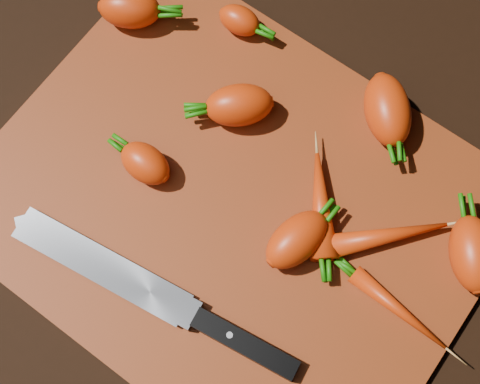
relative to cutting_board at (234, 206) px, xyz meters
The scene contains 13 objects.
ground 0.01m from the cutting_board, ahead, with size 2.00×2.00×0.01m, color black.
cutting_board is the anchor object (origin of this frame).
carrot_0 0.25m from the cutting_board, 153.80° to the left, with size 0.07×0.04×0.04m, color red.
carrot_1 0.10m from the cutting_board, 167.11° to the right, with size 0.06×0.04×0.04m, color red.
carrot_2 0.19m from the cutting_board, 67.01° to the left, with size 0.08×0.05×0.05m, color red.
carrot_3 0.08m from the cutting_board, ahead, with size 0.07×0.04×0.04m, color red.
carrot_4 0.11m from the cutting_board, 123.15° to the left, with size 0.07×0.04×0.04m, color red.
carrot_5 0.21m from the cutting_board, 124.43° to the left, with size 0.05×0.03×0.03m, color red.
carrot_6 0.24m from the cutting_board, 22.30° to the left, with size 0.08×0.04×0.04m, color red.
carrot_7 0.16m from the cutting_board, 22.42° to the left, with size 0.12×0.03×0.03m, color red.
carrot_8 0.19m from the cutting_board, ahead, with size 0.11×0.02×0.02m, color red.
carrot_9 0.09m from the cutting_board, 32.96° to the left, with size 0.11×0.03×0.03m, color red.
knife 0.14m from the cutting_board, 111.35° to the right, with size 0.31×0.07×0.02m.
Camera 1 is at (0.12, -0.15, 0.67)m, focal length 50.00 mm.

